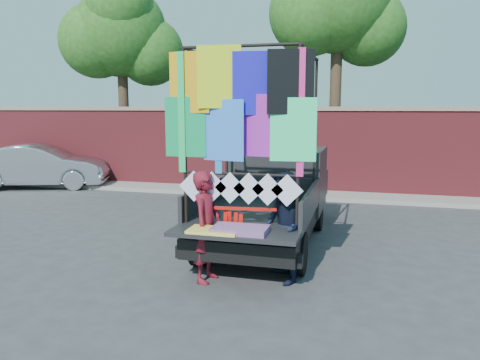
% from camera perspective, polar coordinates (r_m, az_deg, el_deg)
% --- Properties ---
extents(ground, '(90.00, 90.00, 0.00)m').
position_cam_1_polar(ground, '(7.92, -0.37, -10.26)').
color(ground, '#38383A').
rests_on(ground, ground).
extents(brick_wall, '(30.00, 0.45, 2.61)m').
position_cam_1_polar(brick_wall, '(14.41, 7.05, 3.75)').
color(brick_wall, maroon).
rests_on(brick_wall, ground).
extents(curb, '(30.00, 1.20, 0.12)m').
position_cam_1_polar(curb, '(13.89, 6.55, -1.70)').
color(curb, gray).
rests_on(curb, ground).
extents(tree_left, '(4.20, 3.30, 7.05)m').
position_cam_1_polar(tree_left, '(17.69, -14.36, 16.79)').
color(tree_left, '#38281C').
rests_on(tree_left, ground).
extents(tree_mid, '(4.20, 3.30, 7.73)m').
position_cam_1_polar(tree_mid, '(15.67, 11.93, 20.11)').
color(tree_mid, '#38281C').
rests_on(tree_mid, ground).
extents(pickup_truck, '(2.19, 5.50, 3.46)m').
position_cam_1_polar(pickup_truck, '(9.51, 4.19, -1.58)').
color(pickup_truck, black).
rests_on(pickup_truck, ground).
extents(sedan, '(4.51, 2.80, 1.40)m').
position_cam_1_polar(sedan, '(16.49, -23.14, 1.56)').
color(sedan, '#B0B2B7').
rests_on(sedan, ground).
extents(woman, '(0.45, 0.64, 1.67)m').
position_cam_1_polar(woman, '(7.01, -4.10, -5.68)').
color(woman, maroon).
rests_on(woman, ground).
extents(man, '(0.93, 1.01, 1.67)m').
position_cam_1_polar(man, '(6.98, 5.30, -5.78)').
color(man, '#141B32').
rests_on(man, ground).
extents(streamer_bundle, '(0.94, 0.15, 0.65)m').
position_cam_1_polar(streamer_bundle, '(6.96, -0.26, -5.02)').
color(streamer_bundle, red).
rests_on(streamer_bundle, ground).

